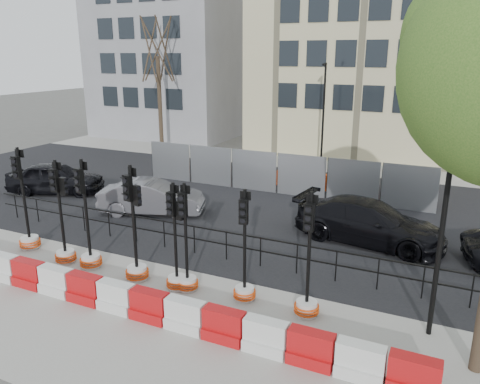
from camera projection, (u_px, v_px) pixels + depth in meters
The scene contains 23 objects.
ground at pixel (175, 268), 14.74m from camera, with size 120.00×120.00×0.00m, color #51514C.
sidewalk_near at pixel (113, 314), 12.13m from camera, with size 40.00×6.00×0.02m, color gray.
road at pixel (261, 205), 20.81m from camera, with size 40.00×14.00×0.03m, color black.
sidewalk_far at pixel (317, 164), 28.63m from camera, with size 40.00×4.00×0.02m, color gray.
building_grey at pixel (173, 47), 37.51m from camera, with size 11.00×9.06×14.00m.
building_cream at pixel (379, 13), 30.46m from camera, with size 15.00×10.06×18.00m.
kerb_railing at pixel (194, 235), 15.58m from camera, with size 18.00×0.04×1.00m.
heras_fencing at pixel (294, 177), 22.89m from camera, with size 14.33×1.72×2.00m.
lamp_post_far at pixel (323, 113), 26.63m from camera, with size 0.12×0.56×6.00m.
lamp_post_near at pixel (445, 207), 10.33m from camera, with size 0.12×0.56×6.00m.
tree_bare_far at pixel (157, 51), 30.76m from camera, with size 2.00×2.00×9.00m.
barrier_row at pixel (117, 298), 12.20m from camera, with size 15.70×0.50×0.80m.
traffic_signal_a at pixel (28, 229), 15.98m from camera, with size 0.70×0.70×3.56m.
traffic_signal_b at pixel (64, 239), 14.86m from camera, with size 0.67×0.67×3.40m.
traffic_signal_c at pixel (89, 246), 14.55m from camera, with size 0.69×0.69×3.51m.
traffic_signal_d at pixel (136, 254), 13.72m from camera, with size 0.69×0.69×3.52m.
traffic_signal_e at pixel (187, 269), 13.18m from camera, with size 0.62×0.62×3.17m.
traffic_signal_f at pixel (176, 265), 13.23m from camera, with size 0.62×0.62×3.16m.
traffic_signal_g at pixel (244, 278), 12.64m from camera, with size 0.62×0.62×3.16m.
traffic_signal_h at pixel (307, 291), 11.87m from camera, with size 0.66×0.66×3.33m.
car_a at pixel (56, 178), 22.39m from camera, with size 4.79×3.34×1.52m, color black.
car_b at pixel (152, 197), 19.56m from camera, with size 4.58×2.90×1.43m, color #515156.
car_c at pixel (369, 222), 16.53m from camera, with size 5.49×2.83×1.52m, color black.
Camera 1 is at (7.54, -11.32, 6.50)m, focal length 35.00 mm.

